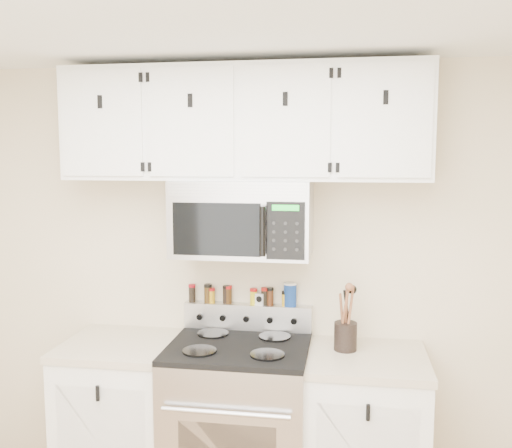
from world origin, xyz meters
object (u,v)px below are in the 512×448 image
Objects in this scene: range at (239,425)px; utensil_crock at (345,334)px; microwave at (243,218)px; salt_canister at (290,294)px.

utensil_crock reaches higher than range.
microwave is (0.00, 0.13, 1.14)m from range.
microwave is at bearing 89.77° from range.
microwave reaches higher than utensil_crock.
utensil_crock is at bearing -4.10° from microwave.
salt_canister is at bearing 148.73° from utensil_crock.
range is 7.97× the size of salt_canister.
range is at bearing -171.55° from utensil_crock.
salt_canister is at bearing 48.26° from range.
utensil_crock is 0.41m from salt_canister.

